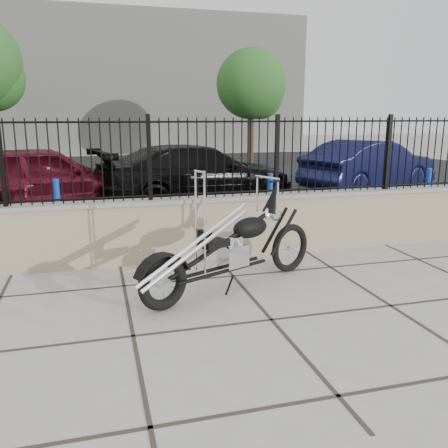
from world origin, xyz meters
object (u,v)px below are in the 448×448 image
car_blue (370,165)px  chopper_motorcycle (230,229)px  car_black (198,174)px  car_red (43,179)px

car_blue → chopper_motorcycle: bearing=116.6°
car_black → car_blue: 5.38m
car_black → car_red: bearing=82.0°
chopper_motorcycle → car_blue: chopper_motorcycle is taller
car_red → car_blue: size_ratio=1.02×
car_red → car_black: (3.63, 0.25, -0.04)m
chopper_motorcycle → car_blue: bearing=22.8°
chopper_motorcycle → car_red: (-2.75, 5.83, -0.02)m
car_blue → car_red: bearing=75.2°
car_black → car_blue: car_blue is taller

